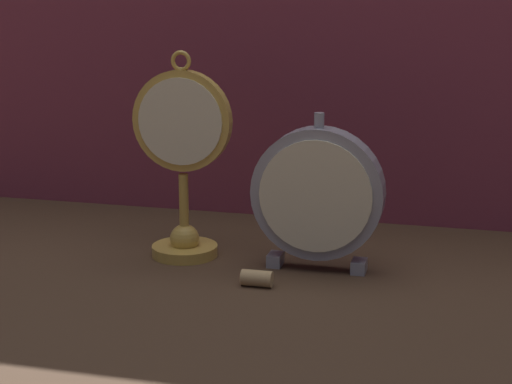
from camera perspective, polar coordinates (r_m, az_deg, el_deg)
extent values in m
plane|color=#422D1E|center=(1.19, -0.98, -5.64)|extent=(4.00, 4.00, 0.00)
cube|color=brown|center=(1.44, 2.51, 10.69)|extent=(1.64, 0.01, 0.64)
cylinder|color=gold|center=(1.28, -4.77, -3.89)|extent=(0.10, 0.10, 0.02)
sphere|color=gold|center=(1.27, -4.78, -3.12)|extent=(0.04, 0.04, 0.04)
cylinder|color=gold|center=(1.26, -4.82, -1.19)|extent=(0.01, 0.01, 0.11)
cylinder|color=gold|center=(1.23, -4.95, 4.76)|extent=(0.15, 0.02, 0.15)
cylinder|color=beige|center=(1.23, -5.10, 4.69)|extent=(0.13, 0.00, 0.13)
torus|color=gold|center=(1.22, -5.03, 8.70)|extent=(0.03, 0.01, 0.03)
cube|color=gray|center=(1.23, 1.30, -4.52)|extent=(0.02, 0.03, 0.02)
cube|color=gray|center=(1.21, 6.88, -4.94)|extent=(0.02, 0.03, 0.02)
cylinder|color=gray|center=(1.19, 4.15, -0.08)|extent=(0.19, 0.04, 0.19)
cylinder|color=beige|center=(1.17, 3.96, -0.32)|extent=(0.16, 0.00, 0.16)
cylinder|color=gray|center=(1.17, 4.23, 4.81)|extent=(0.01, 0.01, 0.02)
cylinder|color=tan|center=(1.15, 0.06, -5.77)|extent=(0.04, 0.02, 0.02)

